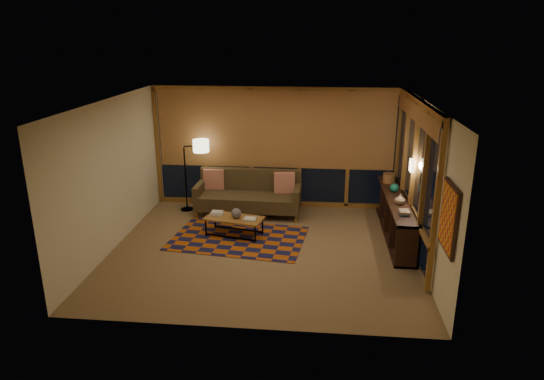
# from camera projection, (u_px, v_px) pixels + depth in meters

# --- Properties ---
(floor) EXTENTS (5.50, 5.00, 0.01)m
(floor) POSITION_uv_depth(u_px,v_px,m) (263.00, 250.00, 8.91)
(floor) COLOR #9D7D52
(floor) RESTS_ON ground
(ceiling) EXTENTS (5.50, 5.00, 0.01)m
(ceiling) POSITION_uv_depth(u_px,v_px,m) (262.00, 102.00, 8.07)
(ceiling) COLOR silver
(ceiling) RESTS_ON walls
(walls) EXTENTS (5.51, 5.01, 2.70)m
(walls) POSITION_uv_depth(u_px,v_px,m) (263.00, 179.00, 8.49)
(walls) COLOR beige
(walls) RESTS_ON floor
(window_wall_back) EXTENTS (5.30, 0.16, 2.60)m
(window_wall_back) POSITION_uv_depth(u_px,v_px,m) (275.00, 148.00, 10.79)
(window_wall_back) COLOR #925621
(window_wall_back) RESTS_ON walls
(window_wall_right) EXTENTS (0.16, 3.70, 2.60)m
(window_wall_right) POSITION_uv_depth(u_px,v_px,m) (413.00, 174.00, 8.81)
(window_wall_right) COLOR #925621
(window_wall_right) RESTS_ON walls
(wall_art) EXTENTS (0.06, 0.74, 0.94)m
(wall_art) POSITION_uv_depth(u_px,v_px,m) (448.00, 218.00, 6.46)
(wall_art) COLOR red
(wall_art) RESTS_ON walls
(wall_sconce) EXTENTS (0.12, 0.18, 0.22)m
(wall_sconce) POSITION_uv_depth(u_px,v_px,m) (412.00, 165.00, 8.61)
(wall_sconce) COLOR beige
(wall_sconce) RESTS_ON walls
(sofa) EXTENTS (2.26, 0.96, 0.92)m
(sofa) POSITION_uv_depth(u_px,v_px,m) (248.00, 194.00, 10.52)
(sofa) COLOR #4C3C27
(sofa) RESTS_ON floor
(pillow_left) EXTENTS (0.46, 0.19, 0.45)m
(pillow_left) POSITION_uv_depth(u_px,v_px,m) (214.00, 179.00, 10.78)
(pillow_left) COLOR #AD1403
(pillow_left) RESTS_ON sofa
(pillow_right) EXTENTS (0.46, 0.19, 0.45)m
(pillow_right) POSITION_uv_depth(u_px,v_px,m) (284.00, 183.00, 10.52)
(pillow_right) COLOR #AD1403
(pillow_right) RESTS_ON sofa
(area_rug) EXTENTS (2.70, 1.97, 0.01)m
(area_rug) POSITION_uv_depth(u_px,v_px,m) (238.00, 238.00, 9.38)
(area_rug) COLOR #A94C10
(area_rug) RESTS_ON floor
(coffee_table) EXTENTS (1.20, 0.75, 0.37)m
(coffee_table) POSITION_uv_depth(u_px,v_px,m) (234.00, 226.00, 9.48)
(coffee_table) COLOR #925621
(coffee_table) RESTS_ON floor
(book_stack_a) EXTENTS (0.27, 0.22, 0.07)m
(book_stack_a) POSITION_uv_depth(u_px,v_px,m) (217.00, 213.00, 9.55)
(book_stack_a) COLOR silver
(book_stack_a) RESTS_ON coffee_table
(book_stack_b) EXTENTS (0.26, 0.22, 0.05)m
(book_stack_b) POSITION_uv_depth(u_px,v_px,m) (250.00, 219.00, 9.28)
(book_stack_b) COLOR silver
(book_stack_b) RESTS_ON coffee_table
(ceramic_pot) EXTENTS (0.22, 0.22, 0.20)m
(ceramic_pot) POSITION_uv_depth(u_px,v_px,m) (236.00, 213.00, 9.38)
(ceramic_pot) COLOR #2C2C2E
(ceramic_pot) RESTS_ON coffee_table
(floor_lamp) EXTENTS (0.60, 0.46, 1.60)m
(floor_lamp) POSITION_uv_depth(u_px,v_px,m) (185.00, 175.00, 10.66)
(floor_lamp) COLOR black
(floor_lamp) RESTS_ON floor
(bookshelf) EXTENTS (0.40, 3.07, 0.77)m
(bookshelf) POSITION_uv_depth(u_px,v_px,m) (395.00, 215.00, 9.50)
(bookshelf) COLOR black
(bookshelf) RESTS_ON floor
(basket) EXTENTS (0.28, 0.28, 0.19)m
(basket) POSITION_uv_depth(u_px,v_px,m) (389.00, 178.00, 10.26)
(basket) COLOR brown
(basket) RESTS_ON bookshelf
(teal_bowl) EXTENTS (0.19, 0.19, 0.17)m
(teal_bowl) POSITION_uv_depth(u_px,v_px,m) (394.00, 188.00, 9.65)
(teal_bowl) COLOR #156B5C
(teal_bowl) RESTS_ON bookshelf
(vase) EXTENTS (0.24, 0.24, 0.20)m
(vase) POSITION_uv_depth(u_px,v_px,m) (400.00, 199.00, 8.96)
(vase) COLOR #9E8365
(vase) RESTS_ON bookshelf
(shelf_book_stack) EXTENTS (0.23, 0.27, 0.07)m
(shelf_book_stack) POSITION_uv_depth(u_px,v_px,m) (404.00, 213.00, 8.48)
(shelf_book_stack) COLOR silver
(shelf_book_stack) RESTS_ON bookshelf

